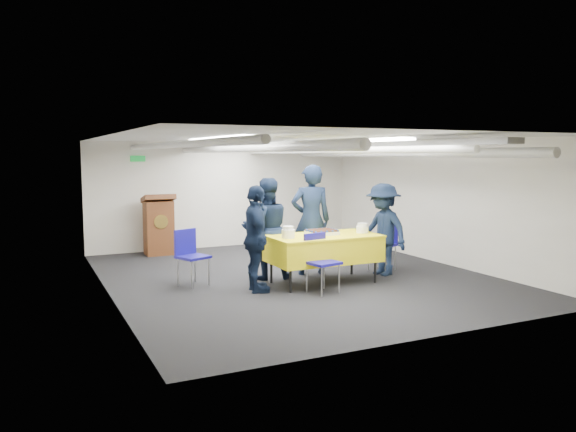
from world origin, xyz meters
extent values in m
plane|color=black|center=(0.00, 0.00, 0.00)|extent=(7.00, 7.00, 0.00)
cube|color=silver|center=(0.00, 3.49, 1.15)|extent=(6.00, 0.02, 2.30)
cube|color=silver|center=(-2.99, 0.00, 1.15)|extent=(0.02, 7.00, 2.30)
cube|color=silver|center=(2.99, 0.00, 1.15)|extent=(0.02, 7.00, 2.30)
cube|color=silver|center=(0.00, 0.00, 2.29)|extent=(6.00, 7.00, 0.02)
cylinder|color=silver|center=(-2.00, 0.00, 2.18)|extent=(0.10, 6.90, 0.10)
cylinder|color=silver|center=(-0.90, 0.00, 2.14)|extent=(0.14, 6.90, 0.14)
cylinder|color=silver|center=(0.60, 0.00, 2.10)|extent=(0.10, 6.90, 0.10)
cylinder|color=silver|center=(1.90, 0.00, 2.06)|extent=(0.14, 6.90, 0.14)
cube|color=gray|center=(1.20, 0.00, 2.20)|extent=(0.28, 6.90, 0.08)
cube|color=white|center=(-1.30, 0.00, 2.27)|extent=(0.25, 2.60, 0.04)
cube|color=white|center=(1.30, 0.00, 2.27)|extent=(0.25, 2.60, 0.04)
cube|color=#0C591E|center=(-1.90, 3.47, 1.95)|extent=(0.30, 0.04, 0.12)
cylinder|color=black|center=(-0.56, -0.98, 0.18)|extent=(0.04, 0.04, 0.36)
cylinder|color=black|center=(0.94, -0.98, 0.18)|extent=(0.04, 0.04, 0.36)
cylinder|color=black|center=(-0.56, -0.27, 0.18)|extent=(0.04, 0.04, 0.36)
cylinder|color=black|center=(0.94, -0.27, 0.18)|extent=(0.04, 0.04, 0.36)
cube|color=yellow|center=(0.19, -0.62, 0.54)|extent=(1.72, 0.92, 0.39)
cube|color=yellow|center=(0.19, -0.62, 0.76)|extent=(1.74, 0.94, 0.03)
cube|color=white|center=(0.19, -0.57, 0.80)|extent=(0.45, 0.36, 0.05)
cube|color=black|center=(0.19, -0.57, 0.84)|extent=(0.44, 0.34, 0.02)
sphere|color=navy|center=(-0.01, -0.73, 0.84)|extent=(0.04, 0.04, 0.04)
sphere|color=navy|center=(-0.01, -0.40, 0.84)|extent=(0.04, 0.04, 0.04)
sphere|color=navy|center=(0.09, -0.73, 0.84)|extent=(0.04, 0.04, 0.04)
sphere|color=navy|center=(0.09, -0.40, 0.84)|extent=(0.04, 0.04, 0.04)
sphere|color=navy|center=(0.19, -0.73, 0.84)|extent=(0.04, 0.04, 0.04)
sphere|color=navy|center=(0.19, -0.40, 0.84)|extent=(0.04, 0.04, 0.04)
sphere|color=navy|center=(0.29, -0.73, 0.84)|extent=(0.04, 0.04, 0.04)
sphere|color=navy|center=(0.29, -0.40, 0.84)|extent=(0.04, 0.04, 0.04)
sphere|color=navy|center=(0.39, -0.73, 0.84)|extent=(0.04, 0.04, 0.04)
sphere|color=navy|center=(0.39, -0.40, 0.84)|extent=(0.04, 0.04, 0.04)
sphere|color=navy|center=(-0.02, -0.65, 0.84)|extent=(0.04, 0.04, 0.04)
sphere|color=navy|center=(0.41, -0.65, 0.84)|extent=(0.04, 0.04, 0.04)
sphere|color=navy|center=(-0.02, -0.57, 0.84)|extent=(0.04, 0.04, 0.04)
sphere|color=navy|center=(0.41, -0.57, 0.84)|extent=(0.04, 0.04, 0.04)
sphere|color=navy|center=(-0.02, -0.48, 0.84)|extent=(0.04, 0.04, 0.04)
sphere|color=navy|center=(0.41, -0.48, 0.84)|extent=(0.04, 0.04, 0.04)
cylinder|color=white|center=(-0.45, -0.67, 0.84)|extent=(0.20, 0.20, 0.13)
cylinder|color=white|center=(-0.45, -0.67, 0.93)|extent=(0.16, 0.16, 0.05)
cylinder|color=white|center=(0.88, -0.67, 0.82)|extent=(0.20, 0.20, 0.11)
cylinder|color=white|center=(0.88, -0.67, 0.90)|extent=(0.16, 0.16, 0.05)
cube|color=brown|center=(-1.60, 3.05, 0.55)|extent=(0.55, 0.45, 1.10)
cube|color=brown|center=(-1.60, 3.02, 1.15)|extent=(0.62, 0.53, 0.21)
cylinder|color=gold|center=(-1.60, 2.81, 0.70)|extent=(0.28, 0.02, 0.28)
cylinder|color=gray|center=(-0.25, -1.38, 0.21)|extent=(0.02, 0.02, 0.43)
cylinder|color=gray|center=(0.08, -1.31, 0.21)|extent=(0.02, 0.02, 0.43)
cylinder|color=gray|center=(-0.32, -1.05, 0.21)|extent=(0.02, 0.02, 0.43)
cylinder|color=gray|center=(0.01, -0.98, 0.21)|extent=(0.02, 0.02, 0.43)
cube|color=#18128E|center=(-0.12, -1.18, 0.45)|extent=(0.50, 0.50, 0.04)
cube|color=#18128E|center=(-0.16, -0.99, 0.67)|extent=(0.40, 0.12, 0.40)
cylinder|color=gray|center=(1.39, -0.11, 0.21)|extent=(0.02, 0.02, 0.43)
cylinder|color=gray|center=(1.53, -0.42, 0.21)|extent=(0.02, 0.02, 0.43)
cylinder|color=gray|center=(1.70, 0.03, 0.21)|extent=(0.02, 0.02, 0.43)
cylinder|color=gray|center=(1.84, -0.28, 0.21)|extent=(0.02, 0.02, 0.43)
cube|color=#18128E|center=(1.61, -0.20, 0.45)|extent=(0.56, 0.56, 0.04)
cube|color=#18128E|center=(1.79, -0.12, 0.67)|extent=(0.20, 0.38, 0.40)
cylinder|color=gray|center=(-1.82, -0.13, 0.21)|extent=(0.02, 0.02, 0.43)
cylinder|color=gray|center=(-1.50, 0.00, 0.21)|extent=(0.02, 0.02, 0.43)
cylinder|color=gray|center=(-1.95, 0.19, 0.21)|extent=(0.02, 0.02, 0.43)
cylinder|color=gray|center=(-1.63, 0.32, 0.21)|extent=(0.02, 0.02, 0.43)
cube|color=#18128E|center=(-1.73, 0.09, 0.45)|extent=(0.55, 0.55, 0.04)
cube|color=#18128E|center=(-1.80, 0.27, 0.67)|extent=(0.39, 0.19, 0.40)
imported|color=black|center=(0.32, 0.06, 0.93)|extent=(0.78, 0.63, 1.87)
imported|color=black|center=(-0.50, 0.05, 0.83)|extent=(0.89, 0.75, 1.66)
imported|color=black|center=(-0.99, -0.69, 0.79)|extent=(0.57, 0.99, 1.59)
imported|color=black|center=(1.40, -0.52, 0.78)|extent=(0.75, 1.09, 1.55)
camera|label=1|loc=(-4.08, -8.30, 2.04)|focal=35.00mm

